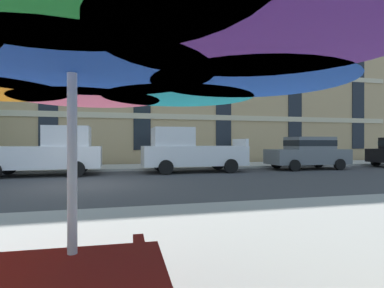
% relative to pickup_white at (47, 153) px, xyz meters
% --- Properties ---
extents(ground_plane, '(120.00, 120.00, 0.00)m').
position_rel_pickup_white_xyz_m(ground_plane, '(1.85, -3.70, -1.03)').
color(ground_plane, '#38383A').
extents(sidewalk_far, '(56.00, 3.60, 0.12)m').
position_rel_pickup_white_xyz_m(sidewalk_far, '(1.85, 3.10, -0.97)').
color(sidewalk_far, '#B2ADA3').
rests_on(sidewalk_far, ground).
extents(apartment_building, '(44.82, 12.08, 19.20)m').
position_rel_pickup_white_xyz_m(apartment_building, '(1.85, 11.29, 8.57)').
color(apartment_building, tan).
rests_on(apartment_building, ground).
extents(pickup_white, '(5.10, 2.12, 2.20)m').
position_rel_pickup_white_xyz_m(pickup_white, '(0.00, 0.00, 0.00)').
color(pickup_white, silver).
rests_on(pickup_white, ground).
extents(pickup_white_midblock, '(5.10, 2.12, 2.20)m').
position_rel_pickup_white_xyz_m(pickup_white_midblock, '(6.50, 0.00, 0.00)').
color(pickup_white_midblock, silver).
rests_on(pickup_white_midblock, ground).
extents(sedan_gray, '(4.40, 1.98, 1.78)m').
position_rel_pickup_white_xyz_m(sedan_gray, '(13.24, -0.00, -0.08)').
color(sedan_gray, slate).
rests_on(sedan_gray, ground).
extents(patio_umbrella, '(3.79, 3.79, 2.42)m').
position_rel_pickup_white_xyz_m(patio_umbrella, '(2.61, -12.70, 1.09)').
color(patio_umbrella, silver).
rests_on(patio_umbrella, ground).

